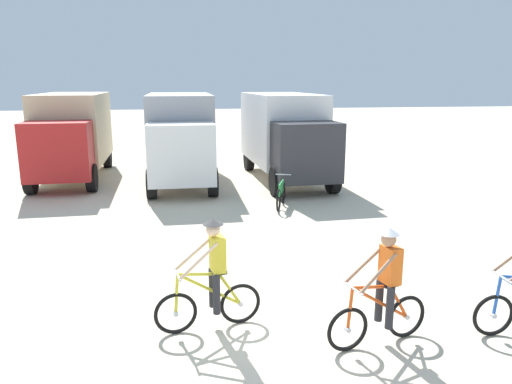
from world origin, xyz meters
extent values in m
plane|color=beige|center=(0.00, 0.00, 0.00)|extent=(120.00, 120.00, 0.00)
cube|color=#CCB78E|center=(-5.69, 13.32, 2.00)|extent=(2.56, 5.27, 2.70)
cube|color=#B21E1E|center=(-5.59, 9.93, 1.50)|extent=(2.24, 1.57, 2.00)
cube|color=black|center=(-5.57, 9.23, 1.85)|extent=(2.03, 0.14, 0.80)
cylinder|color=black|center=(-4.58, 10.06, 0.50)|extent=(0.35, 1.01, 1.00)
cylinder|color=black|center=(-6.61, 10.00, 0.50)|extent=(0.35, 1.01, 1.00)
cylinder|color=black|center=(-4.73, 15.04, 0.50)|extent=(0.35, 1.01, 1.00)
cylinder|color=black|center=(-6.76, 14.98, 0.50)|extent=(0.35, 1.01, 1.00)
cube|color=#9E9EA3|center=(-1.41, 11.97, 2.00)|extent=(2.42, 5.21, 2.70)
cube|color=silver|center=(-1.40, 8.57, 1.50)|extent=(2.21, 1.51, 2.00)
cube|color=black|center=(-1.40, 7.87, 1.85)|extent=(2.02, 0.09, 0.80)
cylinder|color=black|center=(-0.38, 8.67, 0.50)|extent=(0.32, 1.00, 1.00)
cylinder|color=black|center=(-2.42, 8.66, 0.50)|extent=(0.32, 1.00, 1.00)
cylinder|color=black|center=(-0.40, 13.66, 0.50)|extent=(0.32, 1.00, 1.00)
cylinder|color=black|center=(-2.44, 13.65, 0.50)|extent=(0.32, 1.00, 1.00)
cube|color=white|center=(2.62, 11.77, 2.00)|extent=(2.65, 5.31, 2.70)
cube|color=#2D2D33|center=(2.79, 8.37, 1.50)|extent=(2.27, 1.61, 2.00)
cube|color=black|center=(2.82, 7.67, 1.85)|extent=(2.03, 0.18, 0.80)
cylinder|color=black|center=(3.80, 8.52, 0.50)|extent=(0.37, 1.01, 1.00)
cylinder|color=black|center=(1.76, 8.42, 0.50)|extent=(0.37, 1.01, 1.00)
cylinder|color=black|center=(3.56, 13.51, 0.50)|extent=(0.37, 1.01, 1.00)
cylinder|color=black|center=(1.52, 13.41, 0.50)|extent=(0.37, 1.01, 1.00)
torus|color=black|center=(-1.58, -0.44, 0.34)|extent=(0.68, 0.18, 0.68)
cylinder|color=silver|center=(-1.58, -0.44, 0.34)|extent=(0.09, 0.09, 0.08)
torus|color=black|center=(-0.54, -0.26, 0.34)|extent=(0.68, 0.18, 0.68)
cylinder|color=silver|center=(-0.54, -0.26, 0.34)|extent=(0.09, 0.09, 0.08)
cylinder|color=gold|center=(-1.04, -0.35, 0.66)|extent=(1.02, 0.23, 0.68)
cylinder|color=gold|center=(-1.21, -0.38, 0.94)|extent=(0.66, 0.17, 0.13)
cylinder|color=gold|center=(-0.71, -0.29, 0.62)|extent=(0.39, 0.12, 0.59)
cylinder|color=gold|center=(-1.55, -0.44, 0.66)|extent=(0.11, 0.07, 0.64)
cylinder|color=silver|center=(-1.53, -0.43, 0.98)|extent=(0.13, 0.52, 0.04)
cube|color=black|center=(-0.88, -0.32, 0.93)|extent=(0.26, 0.16, 0.06)
cube|color=gold|center=(-0.90, -0.32, 1.24)|extent=(0.25, 0.35, 0.56)
sphere|color=beige|center=(-0.96, -0.33, 1.64)|extent=(0.22, 0.22, 0.22)
cone|color=#333333|center=(-0.96, -0.33, 1.77)|extent=(0.32, 0.32, 0.10)
cylinder|color=#26262B|center=(-0.94, -0.46, 0.63)|extent=(0.12, 0.12, 0.66)
cylinder|color=#26262B|center=(-0.98, -0.21, 0.63)|extent=(0.12, 0.12, 0.66)
cylinder|color=beige|center=(-1.20, -0.56, 1.23)|extent=(0.62, 0.20, 0.53)
cylinder|color=beige|center=(-1.27, -0.21, 1.23)|extent=(0.63, 0.12, 0.53)
torus|color=black|center=(0.90, -1.33, 0.34)|extent=(0.68, 0.21, 0.68)
cylinder|color=silver|center=(0.90, -1.33, 0.34)|extent=(0.10, 0.10, 0.08)
torus|color=black|center=(1.92, -1.09, 0.34)|extent=(0.68, 0.21, 0.68)
cylinder|color=silver|center=(1.92, -1.09, 0.34)|extent=(0.10, 0.10, 0.08)
cylinder|color=#E05119|center=(1.43, -1.20, 0.66)|extent=(1.01, 0.28, 0.68)
cylinder|color=#E05119|center=(1.26, -1.24, 0.94)|extent=(0.65, 0.20, 0.13)
cylinder|color=#E05119|center=(1.75, -1.13, 0.62)|extent=(0.39, 0.14, 0.59)
cylinder|color=#E05119|center=(0.92, -1.32, 0.66)|extent=(0.11, 0.07, 0.64)
cylinder|color=silver|center=(0.95, -1.32, 0.98)|extent=(0.15, 0.51, 0.04)
cube|color=black|center=(1.58, -1.17, 0.93)|extent=(0.26, 0.17, 0.06)
cube|color=orange|center=(1.56, -1.17, 1.24)|extent=(0.27, 0.36, 0.56)
sphere|color=#A87A5B|center=(1.51, -1.19, 1.64)|extent=(0.22, 0.22, 0.22)
cone|color=silver|center=(1.51, -1.19, 1.77)|extent=(0.32, 0.32, 0.10)
cylinder|color=#26262B|center=(1.54, -1.31, 0.63)|extent=(0.12, 0.12, 0.66)
cylinder|color=#26262B|center=(1.48, -1.06, 0.63)|extent=(0.12, 0.12, 0.66)
cylinder|color=#A87A5B|center=(1.28, -1.43, 1.23)|extent=(0.62, 0.23, 0.53)
cylinder|color=#A87A5B|center=(1.19, -1.07, 1.23)|extent=(0.63, 0.15, 0.53)
torus|color=black|center=(3.26, -1.26, 0.34)|extent=(0.68, 0.07, 0.68)
cylinder|color=silver|center=(3.26, -1.26, 0.34)|extent=(0.08, 0.08, 0.08)
cylinder|color=blue|center=(3.29, -1.26, 0.66)|extent=(0.10, 0.05, 0.64)
cylinder|color=silver|center=(3.31, -1.26, 0.98)|extent=(0.04, 0.52, 0.04)
torus|color=black|center=(1.79, 7.39, 0.34)|extent=(0.29, 0.66, 0.68)
torus|color=black|center=(1.44, 6.41, 0.34)|extent=(0.29, 0.66, 0.68)
cube|color=green|center=(1.61, 6.90, 0.62)|extent=(0.34, 0.85, 0.36)
cylinder|color=silver|center=(1.77, 7.35, 0.95)|extent=(0.48, 0.20, 0.04)
camera|label=1|loc=(-1.40, -7.46, 3.88)|focal=34.02mm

